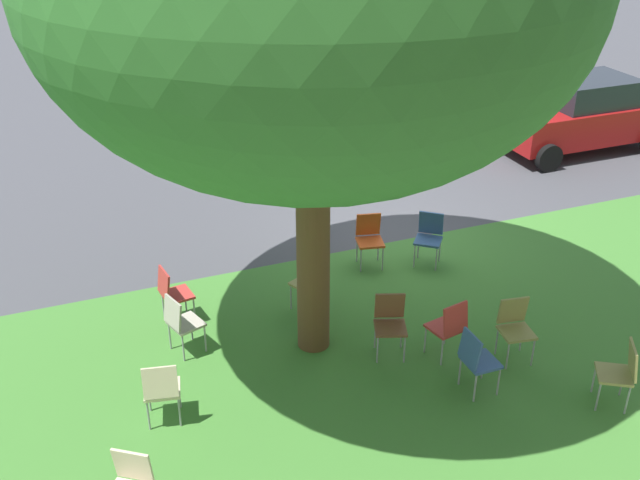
% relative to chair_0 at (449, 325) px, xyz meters
% --- Properties ---
extents(ground, '(80.00, 80.00, 0.00)m').
position_rel_chair_0_xyz_m(ground, '(-0.81, -3.47, -0.52)').
color(ground, '#424247').
extents(grass_verge, '(48.00, 6.00, 0.01)m').
position_rel_chair_0_xyz_m(grass_verge, '(-0.81, -0.27, -0.52)').
color(grass_verge, '#3D752D').
rests_on(grass_verge, ground).
extents(chair_0, '(0.49, 0.50, 0.88)m').
position_rel_chair_0_xyz_m(chair_0, '(0.00, 0.00, 0.00)').
color(chair_0, '#B7332D').
rests_on(chair_0, ground).
extents(chair_1, '(0.50, 0.50, 0.88)m').
position_rel_chair_0_xyz_m(chair_1, '(-0.10, -2.73, 0.00)').
color(chair_1, '#C64C1E').
rests_on(chair_1, ground).
extents(chair_2, '(0.57, 0.57, 0.88)m').
position_rel_chair_0_xyz_m(chair_2, '(-1.45, 1.60, 0.00)').
color(chair_2, olive).
rests_on(chair_2, ground).
extents(chair_3, '(0.53, 0.52, 0.88)m').
position_rel_chair_0_xyz_m(chair_3, '(3.28, -1.41, 0.00)').
color(chair_3, '#ADA393').
rests_on(chair_3, ground).
extents(chair_4, '(0.53, 0.54, 0.88)m').
position_rel_chair_0_xyz_m(chair_4, '(0.68, -0.39, 0.00)').
color(chair_4, brown).
rests_on(chair_4, ground).
extents(chair_5, '(0.42, 0.42, 0.88)m').
position_rel_chair_0_xyz_m(chair_5, '(0.05, 0.75, 0.00)').
color(chair_5, '#335184').
rests_on(chair_5, ground).
extents(chair_6, '(0.49, 0.50, 0.88)m').
position_rel_chair_0_xyz_m(chair_6, '(3.79, -0.10, 0.00)').
color(chair_6, beige).
rests_on(chair_6, ground).
extents(chair_8, '(0.58, 0.59, 0.88)m').
position_rel_chair_0_xyz_m(chair_8, '(-1.04, -2.41, 0.00)').
color(chair_8, '#335184').
rests_on(chair_8, ground).
extents(chair_9, '(0.48, 0.48, 0.88)m').
position_rel_chair_0_xyz_m(chair_9, '(-0.82, 0.31, 0.00)').
color(chair_9, olive).
rests_on(chair_9, ground).
extents(chair_10, '(0.48, 0.47, 0.88)m').
position_rel_chair_0_xyz_m(chair_10, '(3.24, -2.20, 0.00)').
color(chair_10, '#B7332D').
rests_on(chair_10, ground).
extents(chair_11, '(0.55, 0.56, 0.88)m').
position_rel_chair_0_xyz_m(chair_11, '(1.29, -1.75, 0.00)').
color(chair_11, olive).
rests_on(chair_11, ground).
extents(parked_car, '(3.70, 1.92, 1.65)m').
position_rel_chair_0_xyz_m(parked_car, '(-6.79, -5.86, 0.32)').
color(parked_car, maroon).
rests_on(parked_car, ground).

